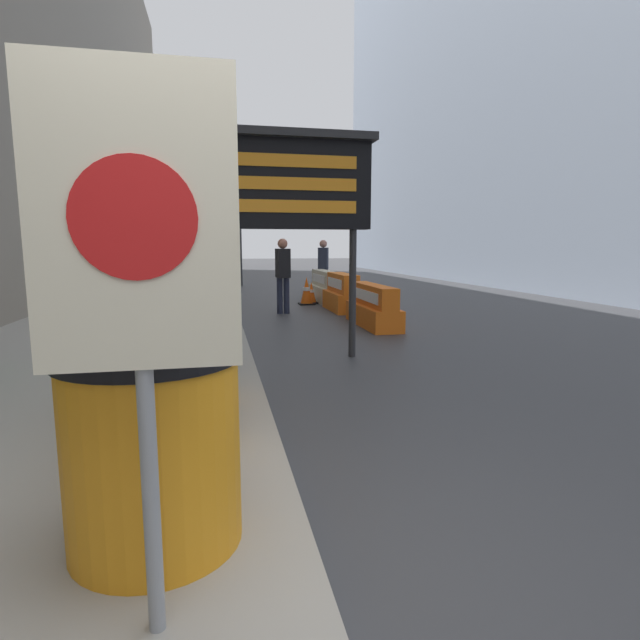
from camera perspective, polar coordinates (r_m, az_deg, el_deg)
ground_plane at (r=2.38m, az=1.66°, el=-32.37°), size 120.00×120.00×0.00m
barrel_drum_foreground at (r=2.50m, az=-18.48°, el=-13.46°), size 0.82×0.82×0.93m
barrel_drum_middle at (r=3.58m, az=-16.00°, el=-6.70°), size 0.82×0.82×0.93m
barrel_drum_back at (r=4.68m, az=-14.43°, el=-3.09°), size 0.82×0.82×0.93m
warning_sign at (r=1.73m, az=-20.16°, el=6.79°), size 0.66×0.08×1.96m
message_board at (r=6.80m, az=-3.26°, el=15.12°), size 2.24×0.36×3.02m
jersey_barrier_orange_far at (r=9.79m, az=6.07°, el=1.40°), size 0.56×2.05×0.81m
jersey_barrier_orange_near at (r=12.08m, az=2.60°, el=2.95°), size 0.64×1.69×0.89m
jersey_barrier_cream at (r=14.07m, az=0.52°, el=3.69°), size 0.56×2.01×0.87m
traffic_cone_near at (r=13.55m, az=-1.00°, el=3.11°), size 0.33×0.33×0.59m
traffic_cone_mid at (r=13.30m, az=-1.55°, el=3.31°), size 0.41×0.41×0.73m
traffic_cone_far at (r=15.67m, az=-0.13°, el=3.85°), size 0.34×0.34×0.60m
traffic_light_near_curb at (r=19.84m, az=-9.19°, el=12.62°), size 0.28×0.45×4.19m
pedestrian_worker at (r=11.51m, az=-4.27°, el=5.77°), size 0.30×0.47×1.72m
pedestrian_passerby at (r=15.36m, az=0.37°, el=6.49°), size 0.41×0.52×1.73m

